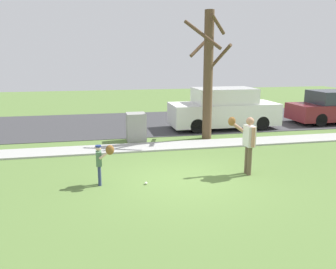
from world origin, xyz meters
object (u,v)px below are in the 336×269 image
(person_adult, at_px, (247,139))
(utility_cabinet, at_px, (136,127))
(parked_suv_maroon, at_px, (336,107))
(person_child, at_px, (102,159))
(street_tree_near, at_px, (208,72))
(baseball, at_px, (146,183))
(parked_van_white, at_px, (224,109))

(person_adult, distance_m, utility_cabinet, 5.38)
(parked_suv_maroon, bearing_deg, person_child, -150.93)
(street_tree_near, height_order, parked_suv_maroon, street_tree_near)
(baseball, bearing_deg, parked_suv_maroon, 32.28)
(person_child, height_order, street_tree_near, street_tree_near)
(person_adult, distance_m, baseball, 3.11)
(person_adult, relative_size, utility_cabinet, 1.47)
(baseball, height_order, parked_suv_maroon, parked_suv_maroon)
(baseball, distance_m, street_tree_near, 6.37)
(street_tree_near, bearing_deg, parked_suv_maroon, 15.09)
(person_child, relative_size, baseball, 14.97)
(baseball, bearing_deg, parked_van_white, 54.98)
(street_tree_near, distance_m, parked_van_white, 2.96)
(person_child, height_order, parked_van_white, parked_van_white)
(person_child, xyz_separation_m, parked_suv_maroon, (11.94, 6.64, 0.07))
(person_adult, relative_size, baseball, 22.37)
(parked_van_white, bearing_deg, utility_cabinet, -158.42)
(baseball, bearing_deg, person_adult, 5.09)
(person_adult, bearing_deg, street_tree_near, -94.02)
(baseball, xyz_separation_m, parked_van_white, (4.67, 6.66, 0.87))
(street_tree_near, bearing_deg, parked_van_white, 52.72)
(person_child, distance_m, utility_cabinet, 4.97)
(person_child, relative_size, parked_van_white, 0.22)
(person_adult, distance_m, person_child, 4.07)
(baseball, relative_size, street_tree_near, 0.01)
(baseball, xyz_separation_m, street_tree_near, (3.25, 4.79, 2.66))
(utility_cabinet, xyz_separation_m, parked_van_white, (4.33, 1.71, 0.34))
(parked_van_white, bearing_deg, person_adult, -105.09)
(person_adult, xyz_separation_m, baseball, (-2.94, -0.26, -0.98))
(parked_van_white, bearing_deg, parked_suv_maroon, 1.65)
(street_tree_near, height_order, parked_van_white, street_tree_near)
(utility_cabinet, xyz_separation_m, parked_suv_maroon, (10.49, 1.89, 0.23))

